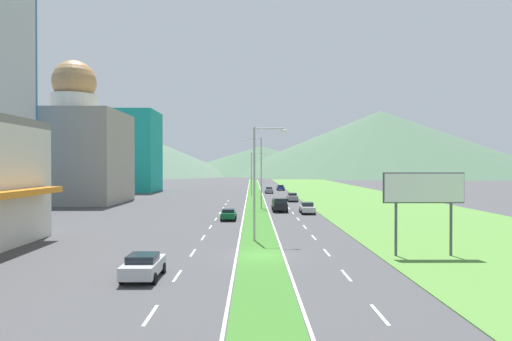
{
  "coord_description": "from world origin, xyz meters",
  "views": [
    {
      "loc": [
        -0.59,
        -32.81,
        6.66
      ],
      "look_at": [
        0.09,
        47.53,
        5.73
      ],
      "focal_mm": 31.6,
      "sensor_mm": 36.0,
      "label": 1
    }
  ],
  "objects_px": {
    "street_lamp_near": "(258,176)",
    "car_5": "(269,190)",
    "car_0": "(292,197)",
    "billboard_roadside": "(424,192)",
    "car_2": "(229,214)",
    "car_1": "(143,266)",
    "car_3": "(307,208)",
    "street_lamp_far": "(253,171)",
    "street_lamp_mid": "(260,169)",
    "pickup_truck_0": "(280,205)",
    "car_4": "(281,188)"
  },
  "relations": [
    {
      "from": "street_lamp_mid",
      "to": "pickup_truck_0",
      "type": "bearing_deg",
      "value": -56.08
    },
    {
      "from": "street_lamp_near",
      "to": "car_0",
      "type": "height_order",
      "value": "street_lamp_near"
    },
    {
      "from": "street_lamp_far",
      "to": "pickup_truck_0",
      "type": "xyz_separation_m",
      "value": [
        3.75,
        -33.73,
        -4.51
      ]
    },
    {
      "from": "car_3",
      "to": "car_1",
      "type": "bearing_deg",
      "value": -21.51
    },
    {
      "from": "car_3",
      "to": "street_lamp_far",
      "type": "bearing_deg",
      "value": -168.62
    },
    {
      "from": "car_0",
      "to": "car_4",
      "type": "bearing_deg",
      "value": 179.77
    },
    {
      "from": "street_lamp_far",
      "to": "car_4",
      "type": "bearing_deg",
      "value": 70.87
    },
    {
      "from": "street_lamp_mid",
      "to": "car_1",
      "type": "bearing_deg",
      "value": -100.06
    },
    {
      "from": "street_lamp_far",
      "to": "car_5",
      "type": "height_order",
      "value": "street_lamp_far"
    },
    {
      "from": "car_1",
      "to": "car_4",
      "type": "height_order",
      "value": "car_1"
    },
    {
      "from": "street_lamp_far",
      "to": "billboard_roadside",
      "type": "distance_m",
      "value": 67.05
    },
    {
      "from": "street_lamp_near",
      "to": "car_1",
      "type": "bearing_deg",
      "value": -117.94
    },
    {
      "from": "billboard_roadside",
      "to": "car_0",
      "type": "bearing_deg",
      "value": 95.76
    },
    {
      "from": "street_lamp_near",
      "to": "street_lamp_mid",
      "type": "distance_m",
      "value": 29.59
    },
    {
      "from": "street_lamp_mid",
      "to": "billboard_roadside",
      "type": "xyz_separation_m",
      "value": [
        11.35,
        -36.38,
        -1.42
      ]
    },
    {
      "from": "car_0",
      "to": "pickup_truck_0",
      "type": "height_order",
      "value": "pickup_truck_0"
    },
    {
      "from": "street_lamp_far",
      "to": "pickup_truck_0",
      "type": "relative_size",
      "value": 1.75
    },
    {
      "from": "car_0",
      "to": "pickup_truck_0",
      "type": "distance_m",
      "value": 18.61
    },
    {
      "from": "street_lamp_far",
      "to": "car_3",
      "type": "xyz_separation_m",
      "value": [
        7.37,
        -36.61,
        -4.71
      ]
    },
    {
      "from": "street_lamp_far",
      "to": "car_1",
      "type": "relative_size",
      "value": 2.28
    },
    {
      "from": "billboard_roadside",
      "to": "car_3",
      "type": "distance_m",
      "value": 29.97
    },
    {
      "from": "car_0",
      "to": "car_5",
      "type": "xyz_separation_m",
      "value": [
        -3.4,
        24.45,
        -0.03
      ]
    },
    {
      "from": "street_lamp_mid",
      "to": "car_5",
      "type": "relative_size",
      "value": 2.34
    },
    {
      "from": "car_1",
      "to": "car_2",
      "type": "bearing_deg",
      "value": -7.09
    },
    {
      "from": "billboard_roadside",
      "to": "car_2",
      "type": "xyz_separation_m",
      "value": [
        -15.38,
        22.12,
        -4.01
      ]
    },
    {
      "from": "billboard_roadside",
      "to": "car_0",
      "type": "relative_size",
      "value": 1.32
    },
    {
      "from": "car_2",
      "to": "car_4",
      "type": "xyz_separation_m",
      "value": [
        10.44,
        64.92,
        0.02
      ]
    },
    {
      "from": "street_lamp_near",
      "to": "car_4",
      "type": "height_order",
      "value": "street_lamp_near"
    },
    {
      "from": "car_0",
      "to": "car_1",
      "type": "relative_size",
      "value": 1.12
    },
    {
      "from": "street_lamp_far",
      "to": "car_1",
      "type": "xyz_separation_m",
      "value": [
        -6.63,
        -72.11,
        -4.73
      ]
    },
    {
      "from": "street_lamp_far",
      "to": "billboard_roadside",
      "type": "relative_size",
      "value": 1.54
    },
    {
      "from": "car_4",
      "to": "car_5",
      "type": "distance_m",
      "value": 12.64
    },
    {
      "from": "car_1",
      "to": "street_lamp_far",
      "type": "bearing_deg",
      "value": -5.25
    },
    {
      "from": "billboard_roadside",
      "to": "car_5",
      "type": "bearing_deg",
      "value": 96.46
    },
    {
      "from": "car_3",
      "to": "car_5",
      "type": "distance_m",
      "value": 45.75
    },
    {
      "from": "street_lamp_far",
      "to": "billboard_roadside",
      "type": "bearing_deg",
      "value": -79.45
    },
    {
      "from": "street_lamp_far",
      "to": "car_3",
      "type": "height_order",
      "value": "street_lamp_far"
    },
    {
      "from": "car_2",
      "to": "pickup_truck_0",
      "type": "distance_m",
      "value": 12.17
    },
    {
      "from": "car_1",
      "to": "street_lamp_near",
      "type": "bearing_deg",
      "value": -27.94
    },
    {
      "from": "pickup_truck_0",
      "to": "car_4",
      "type": "bearing_deg",
      "value": 176.26
    },
    {
      "from": "billboard_roadside",
      "to": "car_5",
      "type": "xyz_separation_m",
      "value": [
        -8.49,
        74.92,
        -3.96
      ]
    },
    {
      "from": "street_lamp_far",
      "to": "car_3",
      "type": "distance_m",
      "value": 37.64
    },
    {
      "from": "car_5",
      "to": "car_2",
      "type": "bearing_deg",
      "value": -7.44
    },
    {
      "from": "billboard_roadside",
      "to": "car_5",
      "type": "height_order",
      "value": "billboard_roadside"
    },
    {
      "from": "billboard_roadside",
      "to": "pickup_truck_0",
      "type": "bearing_deg",
      "value": 104.84
    },
    {
      "from": "street_lamp_near",
      "to": "car_5",
      "type": "bearing_deg",
      "value": 87.04
    },
    {
      "from": "street_lamp_near",
      "to": "car_0",
      "type": "xyz_separation_m",
      "value": [
        6.92,
        43.68,
        -4.93
      ]
    },
    {
      "from": "street_lamp_far",
      "to": "car_5",
      "type": "relative_size",
      "value": 2.03
    },
    {
      "from": "car_0",
      "to": "car_5",
      "type": "height_order",
      "value": "car_0"
    },
    {
      "from": "street_lamp_near",
      "to": "billboard_roadside",
      "type": "bearing_deg",
      "value": -29.49
    }
  ]
}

